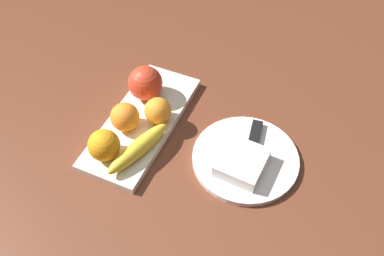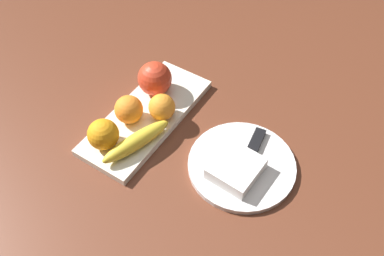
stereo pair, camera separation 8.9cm
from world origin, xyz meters
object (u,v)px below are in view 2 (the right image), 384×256
orange_near_banana (162,107)px  dinner_plate (242,165)px  apple (155,79)px  banana (137,141)px  knife (252,150)px  fruit_tray (147,116)px  orange_near_apple (129,109)px  folded_napkin (236,169)px  orange_center (103,134)px

orange_near_banana → dinner_plate: (0.01, 0.22, -0.04)m
apple → orange_near_banana: 0.09m
banana → apple: bearing=-140.8°
orange_near_banana → knife: size_ratio=0.34×
fruit_tray → orange_near_apple: size_ratio=5.37×
fruit_tray → knife: 0.26m
fruit_tray → folded_napkin: 0.26m
orange_near_apple → banana: bearing=48.8°
banana → orange_near_banana: 0.10m
orange_center → folded_napkin: bearing=108.4°
apple → orange_near_banana: apple is taller
orange_near_apple → orange_center: size_ratio=0.95×
folded_napkin → orange_near_banana: bearing=-101.3°
apple → banana: size_ratio=0.48×
fruit_tray → banana: 0.10m
orange_near_apple → dinner_plate: bearing=96.9°
orange_near_banana → orange_center: size_ratio=0.90×
fruit_tray → knife: (-0.04, 0.26, 0.01)m
orange_near_apple → orange_near_banana: size_ratio=1.06×
banana → orange_near_banana: size_ratio=2.80×
orange_near_apple → folded_napkin: (-0.00, 0.28, -0.02)m
apple → folded_napkin: 0.30m
dinner_plate → folded_napkin: size_ratio=2.30×
banana → folded_napkin: size_ratio=1.71×
fruit_tray → orange_near_banana: size_ratio=5.68×
orange_center → orange_near_banana: bearing=157.0°
fruit_tray → orange_near_apple: orange_near_apple is taller
apple → orange_near_banana: (0.06, 0.06, -0.01)m
orange_center → dinner_plate: orange_center is taller
banana → dinner_plate: bearing=129.1°
fruit_tray → dinner_plate: 0.25m
apple → banana: bearing=22.4°
orange_near_banana → apple: bearing=-133.6°
banana → knife: bearing=137.2°
apple → folded_napkin: bearing=69.9°
orange_near_banana → fruit_tray: bearing=-68.3°
dinner_plate → banana: bearing=-67.7°
fruit_tray → orange_center: orange_center is taller
orange_near_apple → folded_napkin: bearing=90.9°
apple → orange_center: bearing=1.4°
folded_napkin → orange_center: bearing=-71.6°
fruit_tray → dinner_plate: size_ratio=1.51×
orange_near_apple → folded_napkin: orange_near_apple is taller
apple → orange_near_apple: 0.11m
apple → banana: (0.16, 0.07, -0.02)m
orange_center → knife: orange_center is taller
orange_near_banana → dinner_plate: orange_near_banana is taller
dinner_plate → orange_center: bearing=-66.3°
orange_near_banana → orange_center: orange_center is taller
orange_near_apple → knife: size_ratio=0.36×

